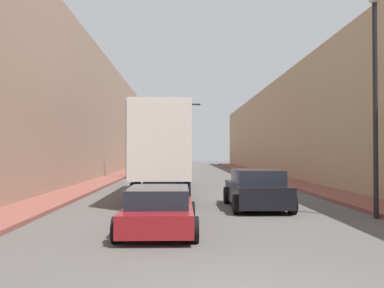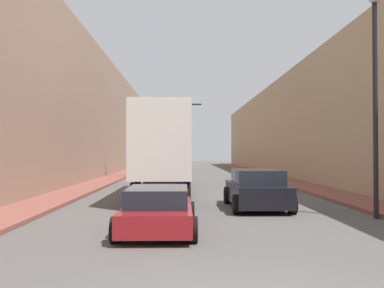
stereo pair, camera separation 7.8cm
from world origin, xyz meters
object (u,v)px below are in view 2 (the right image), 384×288
(semi_truck, at_px, (166,149))
(traffic_signal_gantry, at_px, (148,123))
(street_lamp, at_px, (375,74))
(sedan_car, at_px, (158,210))
(suv_car, at_px, (257,190))

(semi_truck, bearing_deg, traffic_signal_gantry, 98.74)
(street_lamp, bearing_deg, sedan_car, -163.49)
(traffic_signal_gantry, bearing_deg, sedan_car, -84.56)
(sedan_car, xyz_separation_m, street_lamp, (7.04, 2.09, 4.19))
(suv_car, bearing_deg, traffic_signal_gantry, 106.98)
(suv_car, relative_size, street_lamp, 0.60)
(street_lamp, bearing_deg, traffic_signal_gantry, 113.19)
(sedan_car, bearing_deg, traffic_signal_gantry, 95.44)
(suv_car, distance_m, street_lamp, 5.98)
(suv_car, distance_m, traffic_signal_gantry, 20.30)
(semi_truck, bearing_deg, suv_car, -56.08)
(suv_car, xyz_separation_m, street_lamp, (3.49, -2.66, 4.06))
(street_lamp, bearing_deg, semi_truck, 131.30)
(semi_truck, relative_size, traffic_signal_gantry, 2.04)
(suv_car, height_order, traffic_signal_gantry, traffic_signal_gantry)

